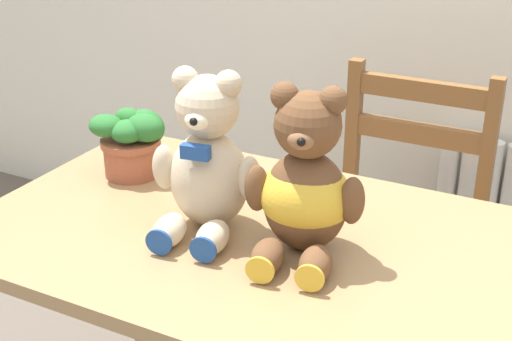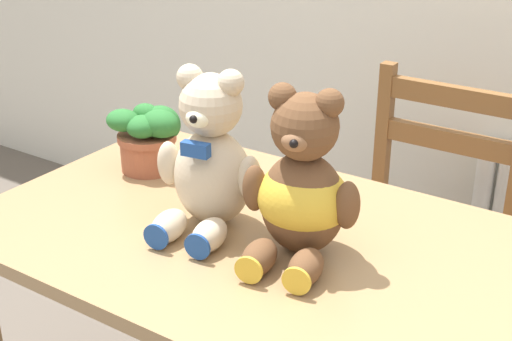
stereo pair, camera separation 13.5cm
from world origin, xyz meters
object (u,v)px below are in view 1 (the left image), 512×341
at_px(teddy_bear_left, 207,162).
at_px(teddy_bear_right, 305,188).
at_px(wooden_chair_behind, 397,227).
at_px(potted_plant, 133,140).

relative_size(teddy_bear_left, teddy_bear_right, 1.00).
relative_size(wooden_chair_behind, potted_plant, 5.25).
relative_size(teddy_bear_right, potted_plant, 1.91).
height_order(teddy_bear_left, potted_plant, teddy_bear_left).
bearing_deg(teddy_bear_right, teddy_bear_left, -9.52).
xyz_separation_m(wooden_chair_behind, potted_plant, (-0.47, -0.59, 0.39)).
relative_size(wooden_chair_behind, teddy_bear_left, 2.73).
distance_m(wooden_chair_behind, teddy_bear_right, 0.84).
distance_m(teddy_bear_left, teddy_bear_right, 0.21).
xyz_separation_m(wooden_chair_behind, teddy_bear_left, (-0.19, -0.73, 0.45)).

